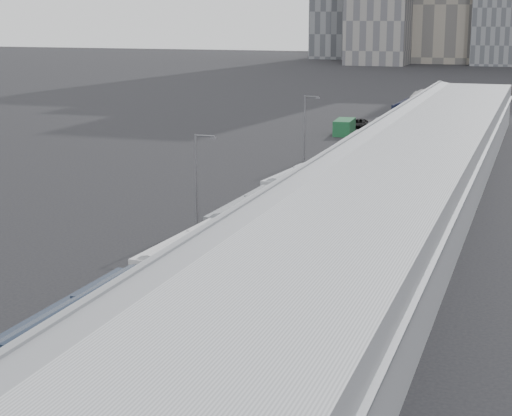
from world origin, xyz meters
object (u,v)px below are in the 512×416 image
at_px(bus_7, 380,135).
at_px(street_lamp_near, 198,173).
at_px(bus_5, 334,168).
at_px(bus_1, 79,341).
at_px(bus_4, 299,189).
at_px(bus_10, 419,105).
at_px(street_lamp_far, 306,123).
at_px(bus_8, 398,123).
at_px(shipping_container, 344,127).
at_px(bus_2, 193,263).
at_px(bus_9, 407,113).
at_px(bus_3, 250,223).
at_px(suv, 361,123).
at_px(bus_6, 357,150).

xyz_separation_m(bus_7, street_lamp_near, (-6.75, -52.21, 3.30)).
bearing_deg(bus_5, bus_1, -92.41).
xyz_separation_m(bus_4, street_lamp_near, (-6.20, -11.19, 3.25)).
xyz_separation_m(bus_10, street_lamp_far, (-6.28, -58.79, 3.25)).
relative_size(bus_4, bus_5, 1.05).
relative_size(bus_8, street_lamp_near, 1.52).
distance_m(street_lamp_near, shipping_container, 62.33).
bearing_deg(shipping_container, bus_2, -88.69).
height_order(bus_7, bus_9, bus_9).
xyz_separation_m(bus_2, bus_5, (0.41, 40.27, -0.08)).
bearing_deg(street_lamp_far, bus_2, -83.20).
bearing_deg(bus_1, bus_7, 90.71).
height_order(bus_2, street_lamp_far, street_lamp_far).
bearing_deg(bus_9, bus_5, -86.55).
bearing_deg(bus_9, bus_3, -86.95).
height_order(bus_7, bus_10, bus_10).
xyz_separation_m(bus_1, suv, (-6.25, 102.80, -0.98)).
xyz_separation_m(bus_1, bus_2, (0.04, 15.65, -0.07)).
distance_m(bus_10, suv, 24.96).
xyz_separation_m(bus_5, bus_6, (-0.25, 13.62, -0.01)).
bearing_deg(shipping_container, suv, 81.45).
height_order(bus_3, shipping_container, bus_3).
xyz_separation_m(bus_1, street_lamp_near, (-6.15, 31.62, 3.16)).
relative_size(bus_3, bus_9, 0.98).
xyz_separation_m(bus_2, bus_6, (0.16, 53.89, -0.09)).
height_order(bus_6, shipping_container, bus_6).
relative_size(bus_5, bus_8, 1.00).
relative_size(bus_1, bus_8, 1.09).
relative_size(bus_2, bus_9, 0.98).
distance_m(bus_3, shipping_container, 66.32).
xyz_separation_m(bus_8, street_lamp_near, (-6.82, -67.10, 3.30)).
height_order(bus_4, bus_10, bus_10).
relative_size(bus_5, bus_7, 0.99).
distance_m(bus_2, bus_7, 68.18).
distance_m(bus_2, bus_8, 83.07).
distance_m(bus_1, street_lamp_near, 32.37).
xyz_separation_m(bus_3, bus_10, (-0.00, 99.04, 0.03)).
xyz_separation_m(bus_1, bus_3, (0.06, 27.90, -0.06)).
bearing_deg(bus_1, bus_6, 90.96).
height_order(bus_9, suv, bus_9).
height_order(bus_4, shipping_container, bus_4).
xyz_separation_m(bus_6, suv, (-6.45, 33.27, -0.82)).
xyz_separation_m(bus_6, bus_7, (0.41, 14.29, 0.02)).
distance_m(bus_2, bus_10, 111.29).
relative_size(bus_3, bus_5, 1.06).
bearing_deg(shipping_container, bus_5, -82.73).
height_order(street_lamp_near, shipping_container, street_lamp_near).
bearing_deg(bus_1, street_lamp_near, 102.13).
distance_m(bus_1, street_lamp_far, 68.50).
height_order(bus_1, street_lamp_far, street_lamp_far).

